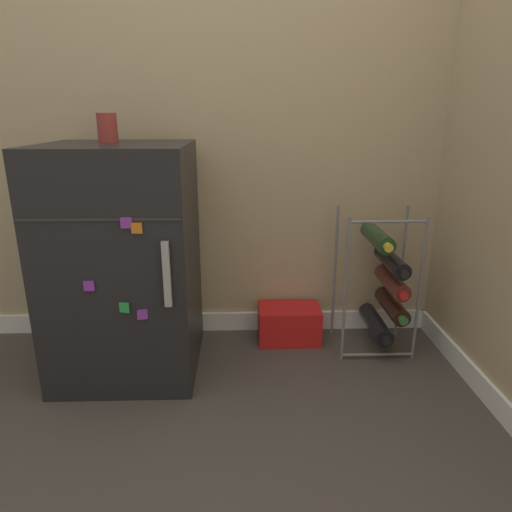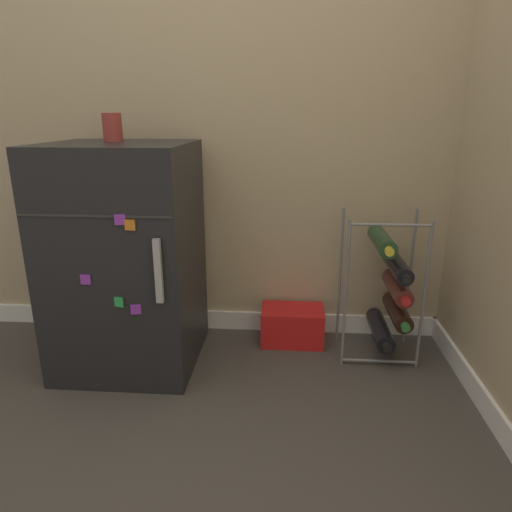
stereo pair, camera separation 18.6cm
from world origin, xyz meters
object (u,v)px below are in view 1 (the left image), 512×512
object	(u,v)px
soda_box	(289,323)
fridge_top_cup	(107,128)
mini_fridge	(125,262)
wine_rack	(385,284)

from	to	relation	value
soda_box	fridge_top_cup	size ratio (longest dim) A/B	2.63
mini_fridge	soda_box	bearing A→B (deg)	16.05
wine_rack	fridge_top_cup	xyz separation A→B (m)	(-1.12, -0.06, 0.66)
mini_fridge	soda_box	world-z (taller)	mini_fridge
mini_fridge	fridge_top_cup	size ratio (longest dim) A/B	8.48
mini_fridge	wine_rack	world-z (taller)	mini_fridge
wine_rack	soda_box	xyz separation A→B (m)	(-0.41, 0.08, -0.22)
wine_rack	soda_box	size ratio (longest dim) A/B	2.22
soda_box	fridge_top_cup	distance (m)	1.14
mini_fridge	wine_rack	size ratio (longest dim) A/B	1.45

